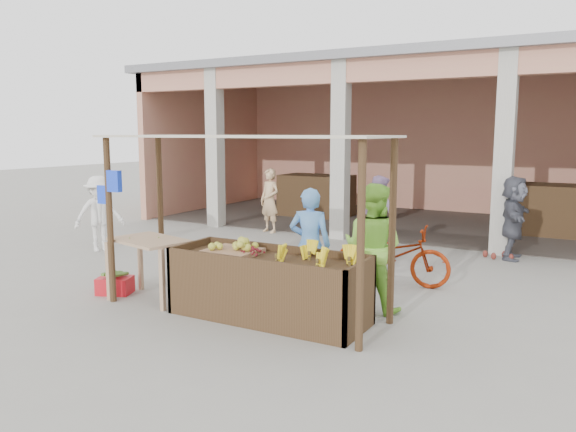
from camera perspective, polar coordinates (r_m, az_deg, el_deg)
The scene contains 19 objects.
ground at distance 7.75m, azimuth -5.19°, elevation -9.74°, with size 60.00×60.00×0.00m, color gray.
market_building at distance 15.55m, azimuth 13.97°, elevation 9.27°, with size 14.40×6.40×4.20m.
fruit_stall at distance 7.38m, azimuth -2.00°, elevation -7.41°, with size 2.60×0.95×0.80m, color #452F1B.
stall_awning at distance 7.44m, azimuth -5.23°, elevation 5.04°, with size 4.09×1.35×2.39m.
banana_heap at distance 6.99m, azimuth 2.40°, elevation -4.16°, with size 0.99×0.54×0.18m, color yellow, non-canonical shape.
melon_tray at distance 7.60m, azimuth -5.63°, elevation -3.18°, with size 0.69×0.60×0.19m.
berry_heap at distance 7.42m, azimuth -3.62°, elevation -3.57°, with size 0.45×0.37×0.14m, color maroon.
side_table at distance 8.35m, azimuth -13.87°, elevation -3.24°, with size 1.26×0.98×0.90m.
papaya_pile at distance 8.31m, azimuth -13.93°, elevation -1.52°, with size 0.78×0.45×0.22m, color #558E2E, non-canonical shape.
red_crate at distance 8.95m, azimuth -17.17°, elevation -6.74°, with size 0.49×0.35×0.26m, color red.
plantain_bundle at distance 8.91m, azimuth -17.22°, elevation -5.70°, with size 0.40×0.28×0.08m, color #4F7E2D, non-canonical shape.
produce_sacks at distance 11.56m, azimuth 20.64°, elevation -2.82°, with size 0.87×0.65×0.53m.
vendor_blue at distance 8.04m, azimuth 2.24°, elevation -2.57°, with size 0.66×0.48×1.76m, color #5C9AE7.
vendor_green at distance 7.70m, azimuth 8.61°, elevation -2.83°, with size 0.89×0.51×1.84m, color #84CD3B.
motorcycle at distance 9.11m, azimuth 10.53°, elevation -3.81°, with size 1.92×0.66×1.00m, color maroon.
shopper_a at distance 12.12m, azimuth -18.64°, elevation 0.53°, with size 1.07×0.54×1.67m, color white.
shopper_d at distance 11.55m, azimuth 21.95°, elevation 0.04°, with size 1.56×0.64×1.69m, color #4B4C57.
shopper_e at distance 13.64m, azimuth -1.87°, elevation 1.70°, with size 0.60×0.46×1.62m, color tan.
shopper_f at distance 11.04m, azimuth 9.25°, elevation 0.34°, with size 0.86×0.49×1.75m, color #90739D.
Camera 1 is at (4.18, -6.07, 2.42)m, focal length 35.00 mm.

